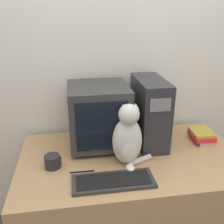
{
  "coord_description": "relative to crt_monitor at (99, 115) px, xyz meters",
  "views": [
    {
      "loc": [
        -0.36,
        -1.03,
        1.67
      ],
      "look_at": [
        -0.12,
        0.48,
        1.05
      ],
      "focal_mm": 42.0,
      "sensor_mm": 36.0,
      "label": 1
    }
  ],
  "objects": [
    {
      "name": "keyboard",
      "position": [
        0.03,
        -0.45,
        -0.21
      ],
      "size": [
        0.46,
        0.18,
        0.02
      ],
      "color": "#2D2D2D",
      "rests_on": "desk"
    },
    {
      "name": "computer_tower",
      "position": [
        0.35,
        -0.01,
        0.01
      ],
      "size": [
        0.19,
        0.42,
        0.46
      ],
      "color": "#28282D",
      "rests_on": "desk"
    },
    {
      "name": "pen",
      "position": [
        -0.14,
        -0.32,
        -0.22
      ],
      "size": [
        0.14,
        0.01,
        0.01
      ],
      "color": "black",
      "rests_on": "desk"
    },
    {
      "name": "mug",
      "position": [
        -0.31,
        -0.24,
        -0.18
      ],
      "size": [
        0.1,
        0.1,
        0.08
      ],
      "color": "#232328",
      "rests_on": "desk"
    },
    {
      "name": "desk",
      "position": [
        0.19,
        -0.19,
        -0.6
      ],
      "size": [
        1.45,
        0.83,
        0.76
      ],
      "color": "tan",
      "rests_on": "ground_plane"
    },
    {
      "name": "crt_monitor",
      "position": [
        0.0,
        0.0,
        0.0
      ],
      "size": [
        0.4,
        0.4,
        0.43
      ],
      "color": "#333333",
      "rests_on": "desk"
    },
    {
      "name": "cat",
      "position": [
        0.15,
        -0.27,
        -0.04
      ],
      "size": [
        0.26,
        0.21,
        0.4
      ],
      "rotation": [
        0.0,
        0.0,
        0.03
      ],
      "color": "silver",
      "rests_on": "desk"
    },
    {
      "name": "book_stack",
      "position": [
        0.74,
        -0.07,
        -0.18
      ],
      "size": [
        0.15,
        0.18,
        0.08
      ],
      "color": "pink",
      "rests_on": "desk"
    },
    {
      "name": "wall_back",
      "position": [
        0.19,
        0.29,
        0.27
      ],
      "size": [
        7.0,
        0.05,
        2.5
      ],
      "color": "silver",
      "rests_on": "ground_plane"
    }
  ]
}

